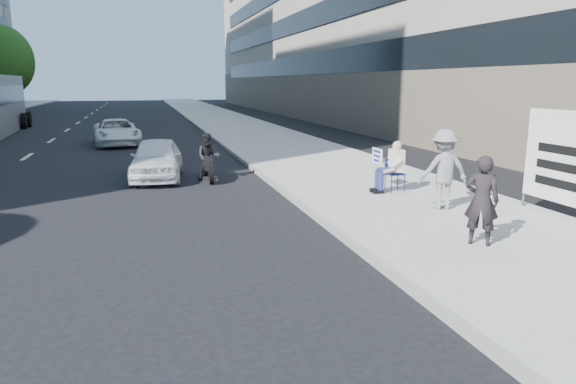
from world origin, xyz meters
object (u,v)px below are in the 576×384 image
object	(u,v)px
pedestrian_woman	(482,200)
jogger	(443,169)
white_sedan_far	(117,132)
motorcycle	(208,159)
seated_protester	(391,164)
white_sedan_near	(157,158)

from	to	relation	value
pedestrian_woman	jogger	bearing A→B (deg)	-69.07
white_sedan_far	motorcycle	xyz separation A→B (m)	(3.02, -10.19, 0.04)
pedestrian_woman	white_sedan_far	bearing A→B (deg)	-30.74
jogger	white_sedan_far	bearing A→B (deg)	-58.67
seated_protester	jogger	world-z (taller)	jogger
motorcycle	pedestrian_woman	bearing A→B (deg)	-60.01
white_sedan_near	pedestrian_woman	bearing A→B (deg)	-53.63
seated_protester	motorcycle	world-z (taller)	seated_protester
jogger	seated_protester	bearing A→B (deg)	-75.89
jogger	pedestrian_woman	size ratio (longest dim) A/B	1.13
white_sedan_near	white_sedan_far	xyz separation A→B (m)	(-1.54, 9.45, -0.02)
white_sedan_near	motorcycle	xyz separation A→B (m)	(1.48, -0.73, 0.02)
seated_protester	white_sedan_far	size ratio (longest dim) A/B	0.30
pedestrian_woman	seated_protester	bearing A→B (deg)	-57.74
white_sedan_near	white_sedan_far	bearing A→B (deg)	105.31
white_sedan_near	white_sedan_far	world-z (taller)	white_sedan_near
seated_protester	pedestrian_woman	size ratio (longest dim) A/B	0.84
pedestrian_woman	motorcycle	world-z (taller)	pedestrian_woman
white_sedan_near	white_sedan_far	distance (m)	9.58
jogger	pedestrian_woman	distance (m)	2.58
seated_protester	white_sedan_near	distance (m)	7.15
seated_protester	jogger	size ratio (longest dim) A/B	0.74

